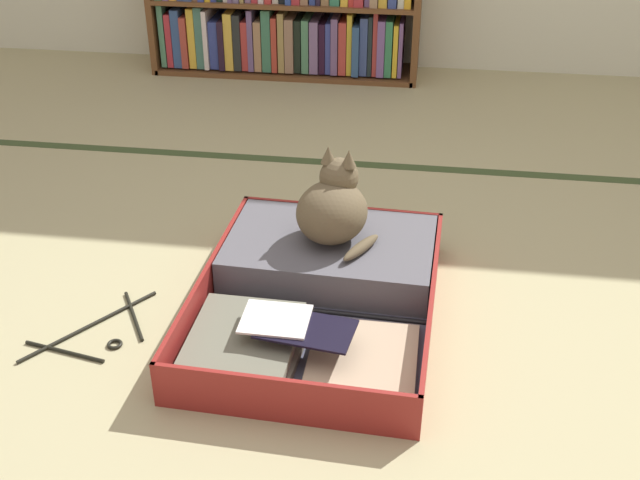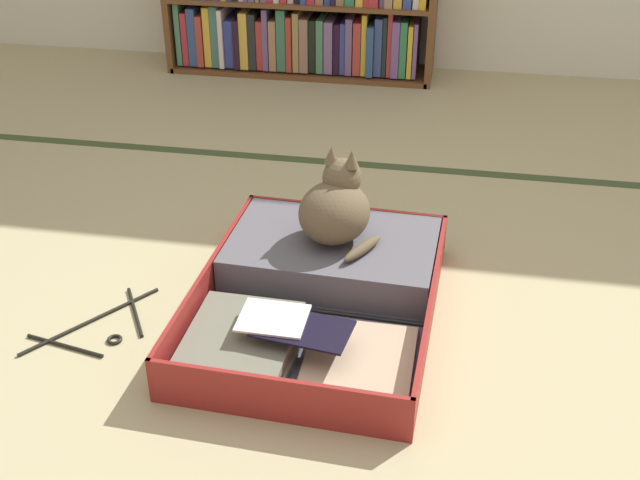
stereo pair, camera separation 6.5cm
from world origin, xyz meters
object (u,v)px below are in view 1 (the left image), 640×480
(bookshelf, at_px, (284,3))
(open_suitcase, at_px, (319,284))
(clothes_hanger, at_px, (98,332))
(black_cat, at_px, (334,207))

(bookshelf, bearing_deg, open_suitcase, -76.93)
(clothes_hanger, bearing_deg, bookshelf, 86.74)
(open_suitcase, bearing_deg, black_cat, 80.87)
(black_cat, height_order, clothes_hanger, black_cat)
(bookshelf, distance_m, black_cat, 1.84)
(bookshelf, xyz_separation_m, black_cat, (0.47, -1.77, -0.11))
(bookshelf, bearing_deg, black_cat, -75.23)
(black_cat, relative_size, clothes_hanger, 0.79)
(black_cat, bearing_deg, clothes_hanger, -147.32)
(bookshelf, height_order, clothes_hanger, bookshelf)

